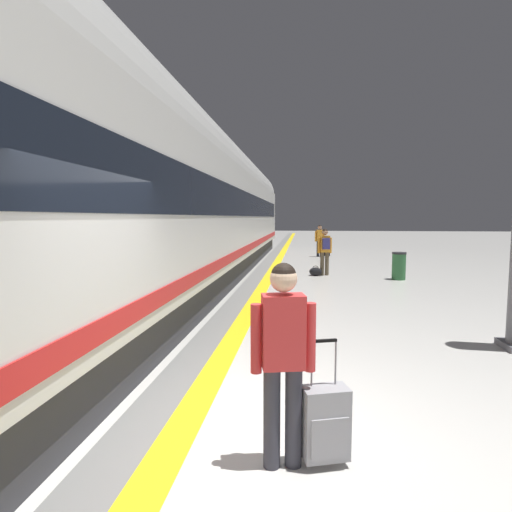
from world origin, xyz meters
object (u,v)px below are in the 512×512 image
(traveller_foreground, at_px, (283,350))
(passenger_near, at_px, (325,248))
(duffel_bag_near, at_px, (316,272))
(high_speed_train, at_px, (196,203))
(rolling_suitcase_foreground, at_px, (325,423))
(suitcase_mid, at_px, (326,250))
(passenger_mid, at_px, (320,238))
(waste_bin, at_px, (399,266))

(traveller_foreground, xyz_separation_m, passenger_near, (0.93, 11.50, -0.00))
(duffel_bag_near, bearing_deg, high_speed_train, -152.77)
(rolling_suitcase_foreground, bearing_deg, suitcase_mid, 86.89)
(passenger_mid, distance_m, suitcase_mid, 0.71)
(duffel_bag_near, bearing_deg, traveller_foreground, -93.07)
(traveller_foreground, height_order, suitcase_mid, traveller_foreground)
(rolling_suitcase_foreground, bearing_deg, passenger_mid, 87.90)
(suitcase_mid, bearing_deg, passenger_mid, 155.12)
(traveller_foreground, bearing_deg, high_speed_train, 108.75)
(suitcase_mid, xyz_separation_m, waste_bin, (1.98, -7.62, 0.11))
(duffel_bag_near, relative_size, waste_bin, 0.48)
(waste_bin, bearing_deg, passenger_mid, 106.48)
(high_speed_train, bearing_deg, passenger_mid, 65.31)
(traveller_foreground, bearing_deg, waste_bin, 72.81)
(high_speed_train, height_order, suitcase_mid, high_speed_train)
(high_speed_train, xyz_separation_m, passenger_near, (4.11, 2.13, -1.52))
(high_speed_train, distance_m, rolling_suitcase_foreground, 10.18)
(high_speed_train, xyz_separation_m, suitcase_mid, (4.53, 9.00, -2.15))
(suitcase_mid, bearing_deg, traveller_foreground, -94.19)
(passenger_near, xyz_separation_m, passenger_mid, (0.09, 7.02, -0.02))
(rolling_suitcase_foreground, relative_size, waste_bin, 1.16)
(traveller_foreground, relative_size, suitcase_mid, 1.65)
(high_speed_train, xyz_separation_m, passenger_mid, (4.21, 9.15, -1.53))
(suitcase_mid, bearing_deg, rolling_suitcase_foreground, -93.11)
(suitcase_mid, bearing_deg, duffel_bag_near, -95.98)
(passenger_near, bearing_deg, high_speed_train, -152.65)
(duffel_bag_near, xyz_separation_m, passenger_mid, (0.42, 7.20, 0.82))
(high_speed_train, bearing_deg, passenger_near, 27.35)
(suitcase_mid, height_order, waste_bin, suitcase_mid)
(passenger_near, bearing_deg, rolling_suitcase_foreground, -92.91)
(high_speed_train, bearing_deg, waste_bin, 11.98)
(traveller_foreground, distance_m, passenger_mid, 18.55)
(traveller_foreground, height_order, rolling_suitcase_foreground, traveller_foreground)
(suitcase_mid, distance_m, waste_bin, 7.87)
(traveller_foreground, relative_size, passenger_mid, 1.02)
(passenger_mid, bearing_deg, traveller_foreground, -93.17)
(rolling_suitcase_foreground, xyz_separation_m, waste_bin, (2.97, 10.68, 0.10))
(high_speed_train, height_order, passenger_mid, high_speed_train)
(passenger_mid, xyz_separation_m, suitcase_mid, (0.32, -0.15, -0.62))
(passenger_mid, relative_size, suitcase_mid, 1.62)
(high_speed_train, distance_m, passenger_mid, 10.19)
(passenger_near, relative_size, suitcase_mid, 1.61)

